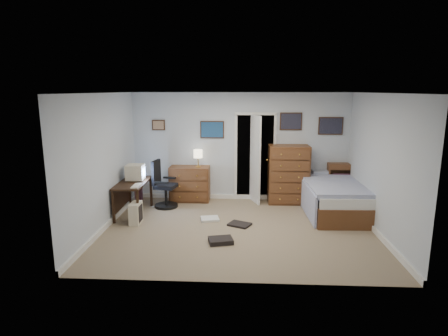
# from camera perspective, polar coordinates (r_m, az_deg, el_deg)

# --- Properties ---
(floor) EXTENTS (5.00, 4.00, 0.02)m
(floor) POSITION_cam_1_polar(r_m,az_deg,el_deg) (7.11, 2.21, -9.32)
(floor) COLOR gray
(floor) RESTS_ON ground
(computer_desk) EXTENTS (0.57, 1.21, 0.69)m
(computer_desk) POSITION_cam_1_polar(r_m,az_deg,el_deg) (8.00, -14.27, -3.17)
(computer_desk) COLOR black
(computer_desk) RESTS_ON floor
(crt_monitor) EXTENTS (0.36, 0.34, 0.33)m
(crt_monitor) POSITION_cam_1_polar(r_m,az_deg,el_deg) (8.04, -13.36, -0.64)
(crt_monitor) COLOR beige
(crt_monitor) RESTS_ON computer_desk
(keyboard) EXTENTS (0.14, 0.37, 0.02)m
(keyboard) POSITION_cam_1_polar(r_m,az_deg,el_deg) (7.56, -13.20, -2.65)
(keyboard) COLOR beige
(keyboard) RESTS_ON computer_desk
(pc_tower) EXTENTS (0.20, 0.39, 0.41)m
(pc_tower) POSITION_cam_1_polar(r_m,az_deg,el_deg) (7.51, -13.29, -6.70)
(pc_tower) COLOR beige
(pc_tower) RESTS_ON floor
(office_chair) EXTENTS (0.59, 0.59, 1.05)m
(office_chair) POSITION_cam_1_polar(r_m,az_deg,el_deg) (8.36, -9.23, -3.21)
(office_chair) COLOR black
(office_chair) RESTS_ON floor
(media_stack) EXTENTS (0.15, 0.15, 0.75)m
(media_stack) POSITION_cam_1_polar(r_m,az_deg,el_deg) (8.79, -12.93, -2.82)
(media_stack) COLOR maroon
(media_stack) RESTS_ON floor
(low_dresser) EXTENTS (0.92, 0.46, 0.81)m
(low_dresser) POSITION_cam_1_polar(r_m,az_deg,el_deg) (8.76, -5.22, -2.40)
(low_dresser) COLOR brown
(low_dresser) RESTS_ON floor
(table_lamp) EXTENTS (0.20, 0.20, 0.40)m
(table_lamp) POSITION_cam_1_polar(r_m,az_deg,el_deg) (8.59, -3.98, 2.09)
(table_lamp) COLOR gold
(table_lamp) RESTS_ON low_dresser
(doorway) EXTENTS (0.96, 1.12, 2.05)m
(doorway) POSITION_cam_1_polar(r_m,az_deg,el_deg) (9.04, 4.68, 1.91)
(doorway) COLOR black
(doorway) RESTS_ON floor
(tall_dresser) EXTENTS (0.92, 0.55, 1.33)m
(tall_dresser) POSITION_cam_1_polar(r_m,az_deg,el_deg) (8.65, 9.76, -0.96)
(tall_dresser) COLOR brown
(tall_dresser) RESTS_ON floor
(headboard_bookcase) EXTENTS (1.01, 0.28, 0.91)m
(headboard_bookcase) POSITION_cam_1_polar(r_m,az_deg,el_deg) (9.07, 18.57, -1.99)
(headboard_bookcase) COLOR brown
(headboard_bookcase) RESTS_ON floor
(bed) EXTENTS (1.26, 2.27, 0.73)m
(bed) POSITION_cam_1_polar(r_m,az_deg,el_deg) (8.29, 16.23, -4.10)
(bed) COLOR brown
(bed) RESTS_ON floor
(wall_posters) EXTENTS (4.38, 0.04, 0.60)m
(wall_posters) POSITION_cam_1_polar(r_m,az_deg,el_deg) (8.66, 6.29, 6.42)
(wall_posters) COLOR #331E11
(wall_posters) RESTS_ON floor
(floor_clutter) EXTENTS (1.05, 1.49, 0.08)m
(floor_clutter) POSITION_cam_1_polar(r_m,az_deg,el_deg) (6.95, -0.25, -9.45)
(floor_clutter) COLOR black
(floor_clutter) RESTS_ON floor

